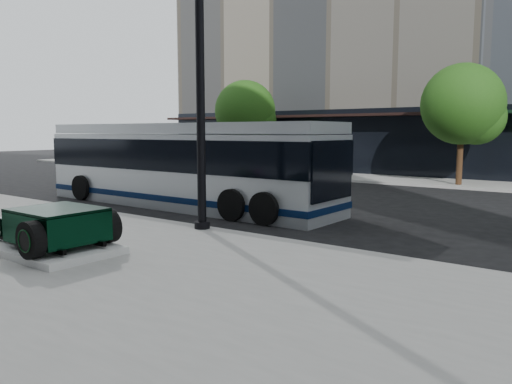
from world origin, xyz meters
The scene contains 7 objects.
ground centered at (0.00, 0.00, 0.00)m, with size 120.00×120.00×0.00m, color black.
sidewalk_far centered at (0.00, 14.00, 0.06)m, with size 70.00×4.00×0.12m, color gray.
street_trees centered at (1.15, 13.07, 3.77)m, with size 29.80×3.80×5.70m.
display_plinth centered at (-2.38, -6.14, 0.20)m, with size 3.40×1.80×0.15m, color silver.
hot_rod centered at (-2.04, -6.14, 0.70)m, with size 3.22×2.00×0.81m.
lamppost centered at (-1.34, -2.33, 3.54)m, with size 0.41×0.41×7.40m.
transit_bus centered at (-5.23, 0.81, 1.49)m, with size 12.12×2.88×2.92m.
Camera 1 is at (7.56, -11.75, 2.65)m, focal length 35.00 mm.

